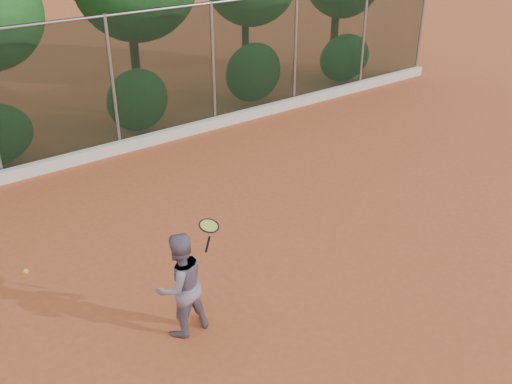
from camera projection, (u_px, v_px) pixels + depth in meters
ground at (290, 275)px, 10.16m from camera, size 80.00×80.00×0.00m
concrete_curb at (123, 146)px, 14.92m from camera, size 24.00×0.20×0.30m
tennis_player at (180, 285)px, 8.48m from camera, size 0.87×0.69×1.72m
chainlink_fence at (112, 81)px, 14.25m from camera, size 24.09×0.09×3.50m
tennis_racket at (209, 228)px, 8.20m from camera, size 0.37×0.36×0.56m
tennis_ball_in_flight at (26, 271)px, 7.52m from camera, size 0.07×0.07×0.07m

